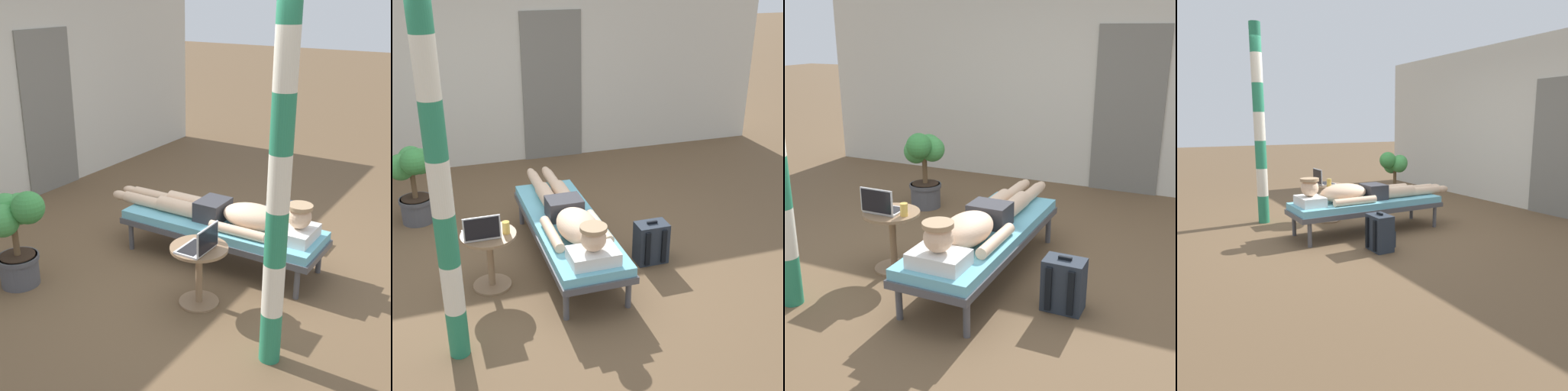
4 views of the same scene
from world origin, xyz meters
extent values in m
plane|color=brown|center=(0.00, 0.00, 0.00)|extent=(40.00, 40.00, 0.00)
cube|color=beige|center=(0.21, 2.85, 1.35)|extent=(7.60, 0.20, 2.70)
cube|color=slate|center=(0.82, 2.74, 1.02)|extent=(0.84, 0.03, 2.04)
cylinder|color=#4C4C51|center=(-0.06, 0.75, 0.14)|extent=(0.05, 0.05, 0.28)
cylinder|color=#4C4C51|center=(0.48, 0.75, 0.14)|extent=(0.05, 0.05, 0.28)
cylinder|color=#4C4C51|center=(-0.06, -1.03, 0.14)|extent=(0.05, 0.05, 0.28)
cylinder|color=#4C4C51|center=(0.48, -1.03, 0.14)|extent=(0.05, 0.05, 0.28)
cube|color=#4C4C51|center=(0.21, -0.14, 0.31)|extent=(0.64, 1.98, 0.06)
cube|color=#6BB7CC|center=(0.21, -0.14, 0.38)|extent=(0.61, 1.94, 0.08)
cube|color=white|center=(0.21, -0.91, 0.47)|extent=(0.40, 0.28, 0.11)
sphere|color=beige|center=(0.21, -0.91, 0.64)|extent=(0.21, 0.21, 0.21)
cylinder|color=tan|center=(0.21, -0.91, 0.73)|extent=(0.22, 0.22, 0.03)
ellipsoid|color=beige|center=(0.21, -0.47, 0.54)|extent=(0.35, 0.60, 0.23)
cylinder|color=beige|center=(-0.01, -0.42, 0.46)|extent=(0.09, 0.55, 0.09)
cylinder|color=beige|center=(0.43, -0.42, 0.46)|extent=(0.09, 0.55, 0.09)
cube|color=#333338|center=(0.21, -0.04, 0.52)|extent=(0.33, 0.26, 0.19)
cylinder|color=beige|center=(0.12, 0.30, 0.49)|extent=(0.15, 0.42, 0.15)
cylinder|color=beige|center=(0.12, 0.73, 0.47)|extent=(0.11, 0.44, 0.11)
ellipsoid|color=beige|center=(0.12, 1.02, 0.47)|extent=(0.09, 0.20, 0.10)
cylinder|color=beige|center=(0.29, 0.30, 0.49)|extent=(0.15, 0.42, 0.15)
cylinder|color=beige|center=(0.29, 0.73, 0.47)|extent=(0.11, 0.44, 0.11)
ellipsoid|color=beige|center=(0.29, 1.02, 0.47)|extent=(0.09, 0.20, 0.10)
cylinder|color=#8C6B4C|center=(-0.56, -0.36, 0.01)|extent=(0.34, 0.34, 0.02)
cylinder|color=#8C6B4C|center=(-0.56, -0.36, 0.26)|extent=(0.06, 0.06, 0.48)
cylinder|color=#8C6B4C|center=(-0.56, -0.36, 0.51)|extent=(0.48, 0.48, 0.02)
cube|color=silver|center=(-0.62, -0.36, 0.53)|extent=(0.31, 0.22, 0.02)
cube|color=black|center=(-0.62, -0.35, 0.54)|extent=(0.27, 0.15, 0.00)
cube|color=silver|center=(-0.62, -0.47, 0.64)|extent=(0.31, 0.01, 0.21)
cube|color=black|center=(-0.62, -0.48, 0.64)|extent=(0.29, 0.00, 0.19)
cylinder|color=gold|center=(-0.41, -0.39, 0.58)|extent=(0.06, 0.06, 0.11)
cube|color=#262D38|center=(0.96, -0.40, 0.20)|extent=(0.30, 0.20, 0.40)
cube|color=#262D38|center=(0.96, -0.28, 0.13)|extent=(0.22, 0.04, 0.18)
cube|color=black|center=(0.88, -0.51, 0.20)|extent=(0.04, 0.02, 0.34)
cube|color=black|center=(1.04, -0.51, 0.20)|extent=(0.04, 0.02, 0.34)
cube|color=black|center=(0.96, -0.40, 0.41)|extent=(0.10, 0.02, 0.02)
cylinder|color=#4C4C51|center=(-1.14, 1.17, 0.14)|extent=(0.34, 0.34, 0.28)
cylinder|color=#4C4C51|center=(-1.14, 1.17, 0.26)|extent=(0.37, 0.37, 0.04)
cylinder|color=#332319|center=(-1.14, 1.17, 0.29)|extent=(0.31, 0.31, 0.01)
cylinder|color=brown|center=(-1.14, 1.17, 0.45)|extent=(0.06, 0.06, 0.33)
sphere|color=#429347|center=(-1.05, 1.19, 0.69)|extent=(0.28, 0.28, 0.28)
sphere|color=#429347|center=(-1.13, 1.26, 0.70)|extent=(0.28, 0.28, 0.28)
sphere|color=#429347|center=(-1.25, 1.17, 0.66)|extent=(0.28, 0.28, 0.28)
sphere|color=#38843D|center=(-1.10, 1.00, 0.76)|extent=(0.28, 0.28, 0.28)
cylinder|color=#267F59|center=(-0.92, -1.17, 0.19)|extent=(0.15, 0.15, 0.38)
cylinder|color=silver|center=(-0.92, -1.17, 0.57)|extent=(0.15, 0.15, 0.38)
camera|label=1|loc=(-3.91, -2.43, 2.48)|focal=49.63mm
camera|label=2|loc=(-0.99, -4.47, 2.70)|focal=49.27mm
camera|label=3|loc=(1.84, -3.73, 2.00)|focal=47.41mm
camera|label=4|loc=(4.59, -2.58, 1.40)|focal=36.68mm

